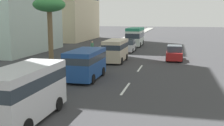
% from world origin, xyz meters
% --- Properties ---
extents(ground_plane, '(198.00, 198.00, 0.00)m').
position_xyz_m(ground_plane, '(31.50, 0.00, 0.00)').
color(ground_plane, '#38383A').
extents(sidewalk_right, '(162.00, 2.58, 0.15)m').
position_xyz_m(sidewalk_right, '(31.50, 7.33, 0.07)').
color(sidewalk_right, gray).
rests_on(sidewalk_right, ground_plane).
extents(lane_stripe_mid, '(3.20, 0.16, 0.01)m').
position_xyz_m(lane_stripe_mid, '(14.40, 0.00, 0.01)').
color(lane_stripe_mid, silver).
rests_on(lane_stripe_mid, ground_plane).
extents(lane_stripe_far, '(3.20, 0.16, 0.01)m').
position_xyz_m(lane_stripe_far, '(21.86, 0.00, 0.01)').
color(lane_stripe_far, silver).
rests_on(lane_stripe_far, ground_plane).
extents(car_lead, '(4.03, 1.80, 1.69)m').
position_xyz_m(car_lead, '(27.58, -3.11, 0.79)').
color(car_lead, '#A51E1E').
rests_on(car_lead, ground_plane).
extents(minibus_second, '(6.04, 2.40, 3.02)m').
position_xyz_m(minibus_second, '(41.11, 3.39, 1.65)').
color(minibus_second, silver).
rests_on(minibus_second, ground_plane).
extents(van_third, '(5.09, 2.18, 2.54)m').
position_xyz_m(van_third, '(7.80, 3.60, 1.45)').
color(van_third, silver).
rests_on(van_third, ground_plane).
extents(van_fourth, '(4.61, 2.21, 2.29)m').
position_xyz_m(van_fourth, '(16.53, 3.57, 1.32)').
color(van_fourth, '#1E478C').
rests_on(van_fourth, ground_plane).
extents(car_fifth, '(4.09, 1.87, 1.68)m').
position_xyz_m(car_fifth, '(33.81, 3.27, 0.79)').
color(car_fifth, silver).
rests_on(car_fifth, ground_plane).
extents(van_sixth, '(4.68, 2.07, 2.37)m').
position_xyz_m(van_sixth, '(24.96, 3.07, 1.36)').
color(van_sixth, beige).
rests_on(van_sixth, ground_plane).
extents(pedestrian_mid_block, '(0.39, 0.37, 1.77)m').
position_xyz_m(pedestrian_mid_block, '(28.05, 6.68, 1.13)').
color(pedestrian_mid_block, beige).
rests_on(pedestrian_mid_block, sidewalk_right).
extents(palm_tree, '(2.86, 2.86, 6.38)m').
position_xyz_m(palm_tree, '(19.23, 7.81, 5.61)').
color(palm_tree, brown).
rests_on(palm_tree, sidewalk_right).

